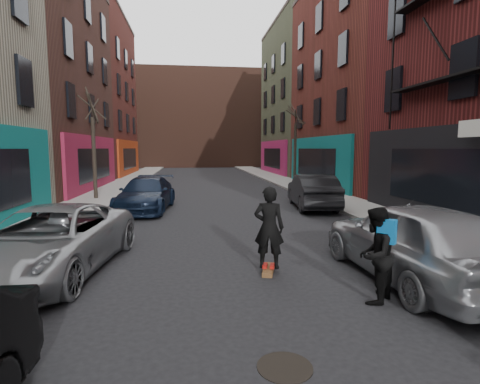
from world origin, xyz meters
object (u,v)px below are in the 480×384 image
object	(u,v)px
parked_left_end	(146,194)
parked_right_far	(414,240)
tree_left_far	(93,135)
pedestrian	(375,255)
skateboard	(269,270)
parked_right_end	(312,191)
parked_left_far	(50,241)
tree_right_far	(295,137)
manhole	(285,367)
skateboarder	(269,227)

from	to	relation	value
parked_left_end	parked_right_far	bearing A→B (deg)	-50.91
tree_left_far	pedestrian	world-z (taller)	tree_left_far
parked_right_far	skateboard	world-z (taller)	parked_right_far
parked_right_end	parked_left_far	bearing A→B (deg)	49.52
tree_right_far	parked_right_end	world-z (taller)	tree_right_far
pedestrian	manhole	world-z (taller)	pedestrian
tree_left_far	skateboard	xyz separation A→B (m)	(6.62, -12.39, -3.33)
tree_left_far	parked_right_end	world-z (taller)	tree_left_far
pedestrian	parked_left_far	bearing A→B (deg)	-64.14
parked_left_end	manhole	xyz separation A→B (m)	(3.07, -12.33, -0.72)
parked_right_far	pedestrian	bearing A→B (deg)	32.97
parked_left_far	manhole	distance (m)	5.93
tree_right_far	manhole	world-z (taller)	tree_right_far
parked_left_end	skateboard	distance (m)	9.49
skateboard	skateboarder	bearing A→B (deg)	0.00
parked_left_far	pedestrian	distance (m)	6.68
skateboard	skateboarder	size ratio (longest dim) A/B	0.44
skateboard	skateboarder	xyz separation A→B (m)	(0.00, 0.00, 0.95)
parked_right_end	skateboard	bearing A→B (deg)	72.44
parked_left_far	manhole	xyz separation A→B (m)	(4.18, -4.14, -0.72)
parked_left_end	parked_right_far	distance (m)	11.61
parked_right_end	skateboarder	distance (m)	9.30
parked_right_far	skateboarder	bearing A→B (deg)	-19.74
skateboarder	tree_right_far	bearing A→B (deg)	-90.87
skateboarder	pedestrian	world-z (taller)	skateboarder
parked_left_end	parked_right_end	xyz separation A→B (m)	(7.43, -0.27, 0.05)
parked_left_far	parked_right_far	size ratio (longest dim) A/B	1.06
tree_right_far	tree_left_far	bearing A→B (deg)	-154.18
parked_right_far	skateboarder	distance (m)	2.97
skateboarder	tree_left_far	bearing A→B (deg)	-45.31
parked_right_end	skateboard	distance (m)	9.33
parked_left_end	parked_right_far	world-z (taller)	parked_right_far
parked_right_far	pedestrian	world-z (taller)	pedestrian
parked_left_end	pedestrian	world-z (taller)	pedestrian
tree_right_far	skateboarder	size ratio (longest dim) A/B	3.77
parked_right_end	parked_left_end	bearing A→B (deg)	4.58
parked_left_far	tree_right_far	bearing A→B (deg)	66.97
parked_left_far	parked_left_end	size ratio (longest dim) A/B	1.05
parked_left_end	manhole	distance (m)	12.73
parked_left_far	manhole	size ratio (longest dim) A/B	7.48
parked_left_far	skateboard	xyz separation A→B (m)	(4.73, -0.55, -0.68)
tree_left_far	skateboarder	bearing A→B (deg)	-61.89
parked_right_end	pedestrian	bearing A→B (deg)	84.10
skateboarder	pedestrian	xyz separation A→B (m)	(1.52, -1.82, -0.14)
manhole	tree_right_far	bearing A→B (deg)	73.94
tree_right_far	skateboarder	bearing A→B (deg)	-107.45
skateboarder	parked_left_far	bearing A→B (deg)	9.93
tree_left_far	pedestrian	size ratio (longest dim) A/B	3.82
tree_left_far	parked_right_far	bearing A→B (deg)	-54.63
skateboard	pedestrian	size ratio (longest dim) A/B	0.47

